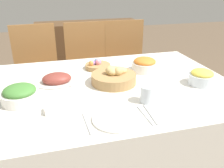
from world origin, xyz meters
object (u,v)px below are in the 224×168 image
object	(u,v)px
egg_basket	(97,65)
spoon	(150,114)
butter_dish	(56,109)
bread_basket	(114,77)
pineapple_bowl	(202,77)
fork	(87,124)
chair_far_left	(38,75)
drinking_cup	(147,94)
green_salad_bowl	(20,94)
knife	(145,115)
ham_platter	(57,79)
chair_far_center	(88,70)
dinner_plate	(117,119)
chair_far_right	(126,67)
sideboard	(89,53)
carrot_bowl	(145,65)

from	to	relation	value
egg_basket	spoon	bearing A→B (deg)	-80.58
butter_dish	bread_basket	bearing A→B (deg)	36.18
pineapple_bowl	fork	distance (m)	0.85
bread_basket	fork	xyz separation A→B (m)	(-0.26, -0.44, -0.04)
chair_far_left	egg_basket	xyz separation A→B (m)	(0.48, -0.59, 0.26)
drinking_cup	butter_dish	distance (m)	0.50
green_salad_bowl	knife	xyz separation A→B (m)	(0.62, -0.31, -0.05)
ham_platter	butter_dish	distance (m)	0.38
chair_far_left	chair_far_center	bearing A→B (deg)	-3.55
chair_far_left	knife	size ratio (longest dim) A/B	5.27
dinner_plate	fork	bearing A→B (deg)	-180.00
chair_far_left	egg_basket	world-z (taller)	chair_far_left
green_salad_bowl	dinner_plate	distance (m)	0.57
chair_far_right	green_salad_bowl	xyz separation A→B (m)	(-0.96, -1.02, 0.28)
chair_far_left	sideboard	bearing A→B (deg)	51.84
chair_far_right	green_salad_bowl	distance (m)	1.43
sideboard	carrot_bowl	size ratio (longest dim) A/B	7.40
chair_far_center	knife	xyz separation A→B (m)	(0.07, -1.33, 0.24)
chair_far_right	chair_far_center	size ratio (longest dim) A/B	1.00
green_salad_bowl	dinner_plate	xyz separation A→B (m)	(0.47, -0.31, -0.04)
spoon	chair_far_center	bearing A→B (deg)	97.03
dinner_plate	butter_dish	world-z (taller)	butter_dish
fork	drinking_cup	distance (m)	0.39
egg_basket	ham_platter	world-z (taller)	egg_basket
chair_far_left	chair_far_right	bearing A→B (deg)	-3.56
bread_basket	pineapple_bowl	world-z (taller)	bread_basket
chair_far_right	green_salad_bowl	bearing A→B (deg)	-131.56
egg_basket	carrot_bowl	world-z (taller)	carrot_bowl
chair_far_center	bread_basket	bearing A→B (deg)	-89.03
green_salad_bowl	drinking_cup	bearing A→B (deg)	-14.61
chair_far_center	sideboard	bearing A→B (deg)	79.08
bread_basket	drinking_cup	size ratio (longest dim) A/B	3.11
sideboard	butter_dish	world-z (taller)	sideboard
chair_far_center	bread_basket	world-z (taller)	chair_far_center
egg_basket	dinner_plate	size ratio (longest dim) A/B	0.78
pineapple_bowl	green_salad_bowl	size ratio (longest dim) A/B	0.80
chair_far_right	ham_platter	distance (m)	1.12
chair_far_center	green_salad_bowl	size ratio (longest dim) A/B	4.84
egg_basket	pineapple_bowl	xyz separation A→B (m)	(0.60, -0.47, 0.02)
knife	fork	bearing A→B (deg)	177.46
egg_basket	dinner_plate	bearing A→B (deg)	-94.31
bread_basket	chair_far_center	bearing A→B (deg)	92.07
chair_far_left	pineapple_bowl	xyz separation A→B (m)	(1.08, -1.06, 0.28)
carrot_bowl	pineapple_bowl	size ratio (longest dim) A/B	1.14
chair_far_left	sideboard	xyz separation A→B (m)	(0.67, 0.97, -0.10)
chair_far_right	carrot_bowl	xyz separation A→B (m)	(-0.10, -0.74, 0.28)
chair_far_left	egg_basket	bearing A→B (deg)	-54.21
dinner_plate	green_salad_bowl	bearing A→B (deg)	146.25
dinner_plate	ham_platter	bearing A→B (deg)	115.98
pineapple_bowl	drinking_cup	world-z (taller)	pineapple_bowl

